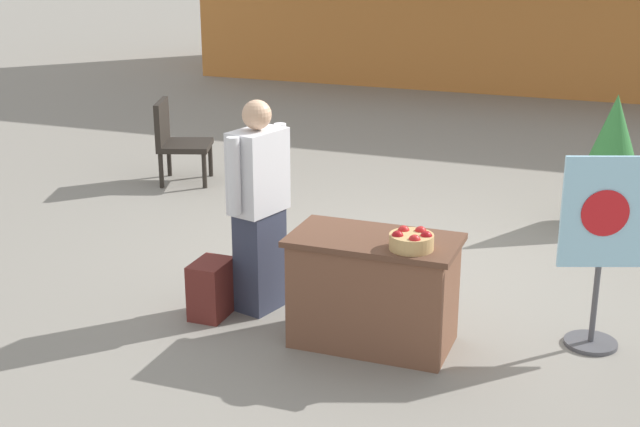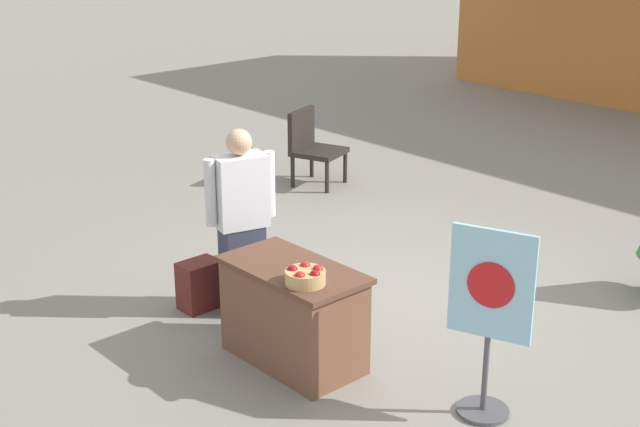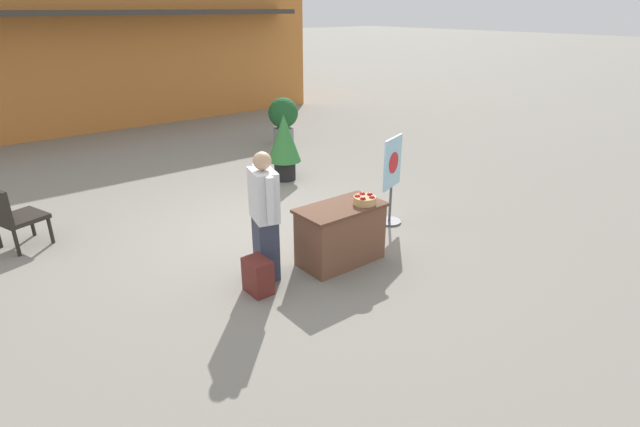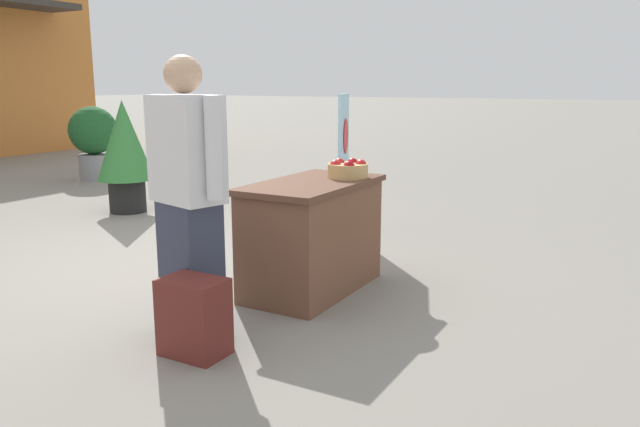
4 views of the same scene
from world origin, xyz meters
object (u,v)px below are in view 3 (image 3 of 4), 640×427
Objects in this scene: backpack at (258,276)px; display_table at (340,234)px; poster_board at (392,178)px; patio_chair at (12,214)px; potted_plant_near_left at (283,117)px; apple_basket at (365,200)px; potted_plant_near_right at (284,143)px; person_visitor at (265,216)px.

display_table is at bearing -0.40° from backpack.
poster_board reaches higher than patio_chair.
potted_plant_near_left reaches higher than backpack.
apple_basket is 3.48m from potted_plant_near_right.
backpack is (-0.28, -0.25, -0.59)m from person_visitor.
poster_board is 1.47× the size of patio_chair.
display_table is at bearing 155.87° from apple_basket.
display_table is 1.08m from person_visitor.
patio_chair reaches higher than backpack.
person_visitor is at bearing 164.77° from display_table.
person_visitor is 1.26× the size of potted_plant_near_right.
potted_plant_near_right reaches higher than patio_chair.
poster_board is 5.19m from potted_plant_near_left.
poster_board reaches higher than potted_plant_near_right.
potted_plant_near_left is (2.88, 5.47, 0.25)m from display_table.
poster_board reaches higher than display_table.
potted_plant_near_left is at bearing 68.81° from person_visitor.
person_visitor reaches higher than potted_plant_near_right.
patio_chair reaches higher than display_table.
patio_chair is at bearing -178.02° from potted_plant_near_right.
person_visitor reaches higher than potted_plant_near_left.
backpack is 2.75m from poster_board.
patio_chair is (-2.25, 2.77, -0.30)m from person_visitor.
potted_plant_near_left reaches higher than apple_basket.
potted_plant_near_left is (6.09, 2.43, 0.13)m from patio_chair.
potted_plant_near_right is at bearing 67.09° from person_visitor.
display_table is 1.25m from backpack.
apple_basket is 1.29m from poster_board.
backpack is at bearing -100.05° from poster_board.
poster_board is at bearing -88.45° from potted_plant_near_right.
display_table is 1.24× the size of patio_chair.
display_table is 2.69× the size of backpack.
backpack is at bearing 179.60° from display_table.
potted_plant_near_left is (3.84, 5.20, -0.17)m from person_visitor.
potted_plant_near_left reaches higher than patio_chair.
person_visitor is at bearing 41.83° from backpack.
potted_plant_near_right is (2.30, 2.93, -0.08)m from person_visitor.
display_table is 0.84× the size of poster_board.
potted_plant_near_right is at bearing 72.34° from apple_basket.
display_table is at bearing -112.81° from potted_plant_near_right.
person_visitor reaches higher than poster_board.
patio_chair is at bearing 144.30° from person_visitor.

